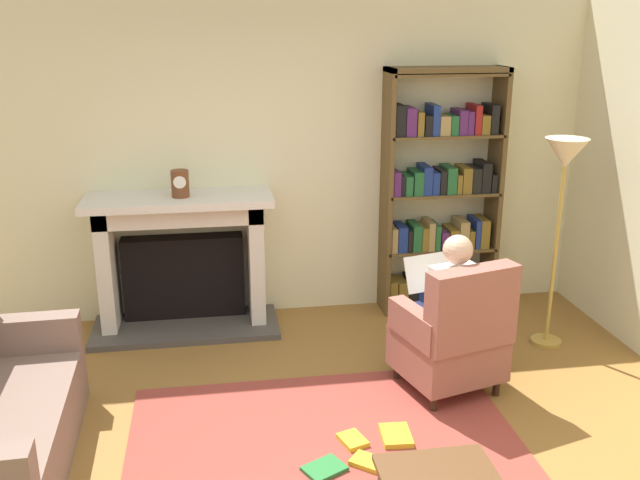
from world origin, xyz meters
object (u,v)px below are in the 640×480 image
at_px(armchair_reading, 454,336).
at_px(floor_lamp, 564,172).
at_px(bookshelf, 440,198).
at_px(seated_reader, 446,303).
at_px(fireplace, 183,258).
at_px(mantel_clock, 180,184).

relative_size(armchair_reading, floor_lamp, 0.59).
height_order(bookshelf, armchair_reading, bookshelf).
xyz_separation_m(bookshelf, floor_lamp, (0.65, -0.86, 0.38)).
bearing_deg(bookshelf, floor_lamp, -52.63).
relative_size(armchair_reading, seated_reader, 0.85).
bearing_deg(bookshelf, fireplace, -179.13).
bearing_deg(floor_lamp, bookshelf, 127.37).
height_order(armchair_reading, seated_reader, seated_reader).
distance_m(fireplace, floor_lamp, 3.09).
relative_size(fireplace, armchair_reading, 1.58).
distance_m(armchair_reading, seated_reader, 0.23).
bearing_deg(floor_lamp, mantel_clock, 165.75).
xyz_separation_m(bookshelf, seated_reader, (-0.39, -1.36, -0.39)).
height_order(seated_reader, floor_lamp, floor_lamp).
xyz_separation_m(fireplace, mantel_clock, (0.02, -0.10, 0.65)).
bearing_deg(seated_reader, mantel_clock, -49.73).
xyz_separation_m(seated_reader, floor_lamp, (1.04, 0.50, 0.78)).
distance_m(mantel_clock, seated_reader, 2.27).
relative_size(seated_reader, floor_lamp, 0.69).
height_order(mantel_clock, seated_reader, mantel_clock).
distance_m(mantel_clock, bookshelf, 2.21).
relative_size(fireplace, bookshelf, 0.72).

